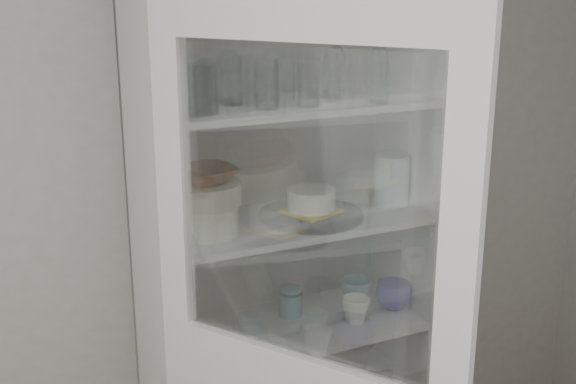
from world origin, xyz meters
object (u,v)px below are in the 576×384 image
pantry_cabinet (280,297)px  white_ramekin (311,199)px  glass_platter (311,215)px  mug_teal (356,293)px  plate_stack_back (211,206)px  mug_blue (393,295)px  grey_bowl_stack (392,179)px  white_canister (173,326)px  goblet_3 (379,66)px  goblet_1 (229,73)px  goblet_0 (206,78)px  mug_white (356,310)px  measuring_cups (248,337)px  cream_bowl (205,193)px  terracotta_bowl (204,175)px  yellow_trivet (311,211)px  goblet_2 (335,67)px  teal_jar (291,302)px  plate_stack_front (206,219)px

pantry_cabinet → white_ramekin: (0.07, -0.10, 0.39)m
glass_platter → mug_teal: 0.42m
plate_stack_back → mug_blue: (0.65, -0.17, -0.39)m
grey_bowl_stack → white_canister: 0.93m
goblet_3 → white_canister: (-0.82, -0.05, -0.82)m
goblet_1 → plate_stack_back: (-0.06, 0.04, -0.45)m
goblet_1 → white_ramekin: bearing=-24.2°
pantry_cabinet → goblet_0: 0.83m
goblet_3 → mug_blue: (0.00, -0.15, -0.83)m
mug_white → measuring_cups: size_ratio=0.97×
cream_bowl → terracotta_bowl: terracotta_bowl is taller
goblet_1 → yellow_trivet: goblet_1 is taller
goblet_2 → glass_platter: goblet_2 is taller
goblet_1 → mug_white: 0.95m
plate_stack_back → yellow_trivet: plate_stack_back is taller
pantry_cabinet → mug_teal: size_ratio=17.89×
yellow_trivet → teal_jar: (-0.03, 0.10, -0.38)m
grey_bowl_stack → mug_blue: bearing=-90.0°
goblet_0 → cream_bowl: goblet_0 is taller
mug_blue → mug_white: 0.19m
plate_stack_back → terracotta_bowl: (-0.07, -0.15, 0.15)m
goblet_1 → plate_stack_back: bearing=144.5°
plate_stack_back → teal_jar: 0.48m
pantry_cabinet → goblet_2: 0.84m
pantry_cabinet → goblet_0: size_ratio=13.75×
glass_platter → grey_bowl_stack: 0.35m
pantry_cabinet → teal_jar: 0.05m
goblet_1 → mug_teal: (0.47, -0.05, -0.84)m
goblet_1 → goblet_3: bearing=2.2°
grey_bowl_stack → teal_jar: 0.58m
cream_bowl → yellow_trivet: size_ratio=1.45×
mug_teal → teal_jar: size_ratio=1.16×
yellow_trivet → cream_bowl: bearing=179.3°
measuring_cups → teal_jar: bearing=29.9°
yellow_trivet → mug_teal: size_ratio=1.36×
goblet_3 → teal_jar: (-0.37, -0.03, -0.83)m
plate_stack_front → white_canister: 0.41m
plate_stack_front → mug_blue: bearing=-1.7°
goblet_1 → white_canister: size_ratio=1.51×
yellow_trivet → white_canister: 0.61m
plate_stack_front → teal_jar: bearing=15.4°
goblet_2 → glass_platter: 0.53m
plate_stack_front → mug_teal: size_ratio=1.79×
terracotta_bowl → teal_jar: 0.65m
goblet_0 → glass_platter: bearing=-26.2°
pantry_cabinet → glass_platter: bearing=-56.4°
mug_white → teal_jar: size_ratio=1.01×
goblet_3 → measuring_cups: goblet_3 is taller
pantry_cabinet → cream_bowl: bearing=-162.4°
plate_stack_front → mug_teal: bearing=5.1°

